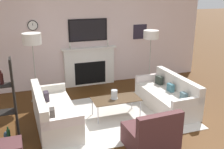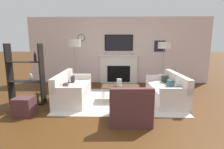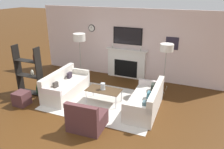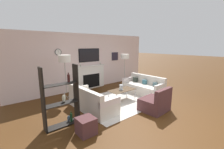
{
  "view_description": "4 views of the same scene",
  "coord_description": "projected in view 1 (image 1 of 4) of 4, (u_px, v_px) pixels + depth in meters",
  "views": [
    {
      "loc": [
        -1.85,
        -3.09,
        2.81
      ],
      "look_at": [
        0.08,
        2.47,
        0.88
      ],
      "focal_mm": 42.0,
      "sensor_mm": 36.0,
      "label": 1
    },
    {
      "loc": [
        -0.07,
        -2.88,
        1.67
      ],
      "look_at": [
        -0.22,
        2.2,
        0.74
      ],
      "focal_mm": 28.0,
      "sensor_mm": 36.0,
      "label": 2
    },
    {
      "loc": [
        2.61,
        -3.49,
        3.36
      ],
      "look_at": [
        0.22,
        2.31,
        0.88
      ],
      "focal_mm": 35.0,
      "sensor_mm": 36.0,
      "label": 3
    },
    {
      "loc": [
        -3.91,
        -2.02,
        2.16
      ],
      "look_at": [
        -0.17,
        2.44,
        1.01
      ],
      "focal_mm": 24.0,
      "sensor_mm": 36.0,
      "label": 4
    }
  ],
  "objects": [
    {
      "name": "fireplace_wall",
      "position": [
        88.0,
        45.0,
        7.81
      ],
      "size": [
        7.48,
        0.28,
        2.7
      ],
      "color": "beige",
      "rests_on": "ground_plane"
    },
    {
      "name": "coffee_table",
      "position": [
        116.0,
        100.0,
        5.97
      ],
      "size": [
        1.08,
        0.55,
        0.43
      ],
      "color": "#4C3823",
      "rests_on": "ground_plane"
    },
    {
      "name": "armchair",
      "position": [
        151.0,
        135.0,
        4.79
      ],
      "size": [
        0.9,
        0.81,
        0.81
      ],
      "color": "#4D2B2D",
      "rests_on": "ground_plane"
    },
    {
      "name": "floor_lamp_right",
      "position": [
        151.0,
        35.0,
        7.43
      ],
      "size": [
        0.44,
        0.44,
        1.71
      ],
      "color": "#9E998E",
      "rests_on": "ground_plane"
    },
    {
      "name": "hurricane_candle",
      "position": [
        114.0,
        95.0,
        5.94
      ],
      "size": [
        0.17,
        0.17,
        0.21
      ],
      "color": "silver",
      "rests_on": "coffee_table"
    },
    {
      "name": "area_rug",
      "position": [
        114.0,
        116.0,
        6.09
      ],
      "size": [
        3.38,
        2.43,
        0.01
      ],
      "color": "beige",
      "rests_on": "ground_plane"
    },
    {
      "name": "couch_right",
      "position": [
        167.0,
        97.0,
        6.44
      ],
      "size": [
        0.84,
        1.86,
        0.8
      ],
      "color": "silver",
      "rests_on": "ground_plane"
    },
    {
      "name": "couch_left",
      "position": [
        53.0,
        114.0,
        5.57
      ],
      "size": [
        0.85,
        1.91,
        0.8
      ],
      "color": "silver",
      "rests_on": "ground_plane"
    },
    {
      "name": "floor_lamp_left",
      "position": [
        32.0,
        40.0,
        6.39
      ],
      "size": [
        0.46,
        0.46,
        1.8
      ],
      "color": "#9E998E",
      "rests_on": "ground_plane"
    }
  ]
}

